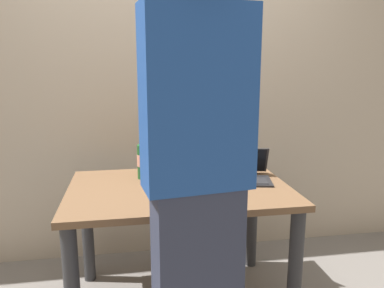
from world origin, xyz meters
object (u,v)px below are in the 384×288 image
(beer_bottle_green, at_px, (160,157))
(beer_bottle_dark, at_px, (166,160))
(person_figure, at_px, (197,185))
(beer_bottle_amber, at_px, (142,159))
(beer_bottle_brown, at_px, (157,166))
(laptop, at_px, (244,173))

(beer_bottle_green, bearing_deg, beer_bottle_dark, -64.44)
(person_figure, bearing_deg, beer_bottle_amber, 102.06)
(beer_bottle_green, distance_m, beer_bottle_brown, 0.18)
(beer_bottle_brown, relative_size, beer_bottle_dark, 1.01)
(beer_bottle_brown, bearing_deg, beer_bottle_green, 78.12)
(person_figure, bearing_deg, beer_bottle_green, 94.26)
(beer_bottle_green, xyz_separation_m, beer_bottle_brown, (-0.04, -0.17, -0.01))
(laptop, height_order, beer_bottle_dark, beer_bottle_dark)
(laptop, height_order, beer_bottle_amber, beer_bottle_amber)
(beer_bottle_amber, bearing_deg, person_figure, -77.94)
(beer_bottle_green, height_order, beer_bottle_brown, beer_bottle_green)
(laptop, bearing_deg, beer_bottle_amber, 168.93)
(beer_bottle_brown, distance_m, person_figure, 0.79)
(beer_bottle_brown, bearing_deg, person_figure, -82.13)
(beer_bottle_amber, height_order, beer_bottle_brown, beer_bottle_amber)
(beer_bottle_green, bearing_deg, person_figure, -85.74)
(laptop, bearing_deg, beer_bottle_green, 159.18)
(laptop, relative_size, beer_bottle_brown, 1.28)
(person_figure, bearing_deg, beer_bottle_brown, 97.87)
(beer_bottle_brown, distance_m, beer_bottle_dark, 0.12)
(beer_bottle_amber, xyz_separation_m, person_figure, (0.19, -0.87, 0.11))
(person_figure, bearing_deg, laptop, 59.89)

